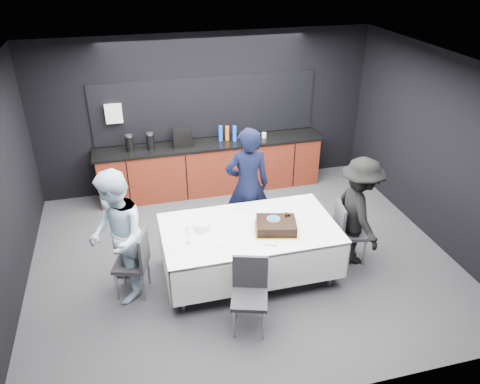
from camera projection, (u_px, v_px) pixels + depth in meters
name	position (u px, v px, depth m)	size (l,w,h in m)	color
ground	(242.00, 257.00, 6.92)	(6.00, 6.00, 0.00)	#3B3C40
room_shell	(242.00, 141.00, 6.03)	(6.04, 5.04, 2.82)	white
kitchenette	(210.00, 163.00, 8.54)	(4.10, 0.64, 2.05)	#5B1B0E
party_table	(249.00, 236.00, 6.27)	(2.32, 1.32, 0.78)	#99999E
cake_assembly	(276.00, 225.00, 6.12)	(0.65, 0.57, 0.17)	yellow
plate_stack	(202.00, 226.00, 6.14)	(0.22, 0.22, 0.10)	white
loose_plate_near	(221.00, 247.00, 5.80)	(0.18, 0.18, 0.01)	white
loose_plate_right_a	(297.00, 218.00, 6.40)	(0.19, 0.19, 0.01)	white
loose_plate_right_b	(315.00, 234.00, 6.05)	(0.18, 0.18, 0.01)	white
loose_plate_far	(237.00, 209.00, 6.62)	(0.19, 0.19, 0.01)	white
fork_pile	(271.00, 243.00, 5.86)	(0.16, 0.10, 0.03)	white
champagne_flute	(187.00, 233.00, 5.81)	(0.06, 0.06, 0.22)	white
chair_left	(137.00, 259.00, 6.00)	(0.52, 0.52, 0.92)	#2D2D32
chair_right	(346.00, 228.00, 6.63)	(0.47, 0.47, 0.92)	#2D2D32
chair_near	(250.00, 289.00, 5.49)	(0.53, 0.53, 0.92)	#2D2D32
person_center	(248.00, 186.00, 6.94)	(0.67, 0.44, 1.83)	black
person_left	(117.00, 238.00, 5.80)	(0.87, 0.67, 1.78)	silver
person_right	(359.00, 212.00, 6.51)	(1.04, 0.60, 1.61)	black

